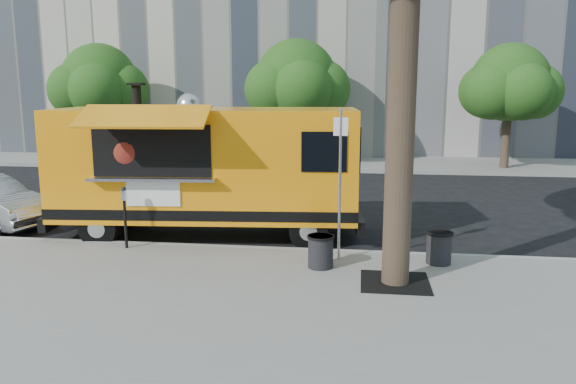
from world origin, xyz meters
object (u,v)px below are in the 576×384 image
far_tree_a (100,82)px  far_tree_c (510,83)px  trash_bin_right (321,250)px  far_tree_b (296,80)px  sign_post (340,176)px  food_truck (205,167)px  trash_bin_left (439,247)px  parking_meter (125,210)px

far_tree_a → far_tree_c: 18.00m
far_tree_c → trash_bin_right: 16.34m
far_tree_a → far_tree_b: size_ratio=0.97×
sign_post → food_truck: bearing=150.0°
far_tree_b → far_tree_c: bearing=-1.9°
far_tree_b → trash_bin_left: bearing=-72.5°
far_tree_c → parking_meter: far_tree_c is taller
far_tree_a → sign_post: size_ratio=1.79×
far_tree_b → far_tree_a: bearing=-177.5°
far_tree_a → trash_bin_right: bearing=-52.1°
far_tree_c → trash_bin_left: 15.03m
trash_bin_right → far_tree_a: bearing=127.9°
far_tree_a → far_tree_c: size_ratio=1.03×
food_truck → sign_post: bearing=-34.8°
trash_bin_right → food_truck: bearing=140.1°
parking_meter → sign_post: bearing=-2.5°
sign_post → food_truck: (-3.24, 1.87, -0.15)m
food_truck → trash_bin_left: food_truck is taller
far_tree_a → far_tree_c: far_tree_a is taller
far_tree_c → parking_meter: size_ratio=3.90×
far_tree_c → food_truck: 15.62m
far_tree_b → far_tree_c: 9.01m
sign_post → parking_meter: size_ratio=2.25×
far_tree_a → far_tree_b: bearing=2.5°
far_tree_c → sign_post: (-6.45, -13.95, -1.87)m
far_tree_b → trash_bin_right: bearing=-81.4°
far_tree_b → parking_meter: 14.48m
far_tree_a → trash_bin_right: size_ratio=8.56×
parking_meter → trash_bin_right: parking_meter is taller
far_tree_a → trash_bin_right: 18.57m
parking_meter → trash_bin_right: size_ratio=2.13×
far_tree_a → far_tree_c: bearing=0.3°
far_tree_b → far_tree_c: far_tree_b is taller
parking_meter → trash_bin_left: parking_meter is taller
far_tree_b → parking_meter: far_tree_b is taller
far_tree_a → trash_bin_right: far_tree_a is taller
sign_post → trash_bin_left: (1.95, -0.02, -1.36)m
far_tree_c → sign_post: 15.48m
far_tree_a → far_tree_b: far_tree_b is taller
far_tree_b → trash_bin_left: (4.50, -14.27, -3.35)m
parking_meter → food_truck: bearing=51.8°
trash_bin_right → parking_meter: bearing=169.7°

